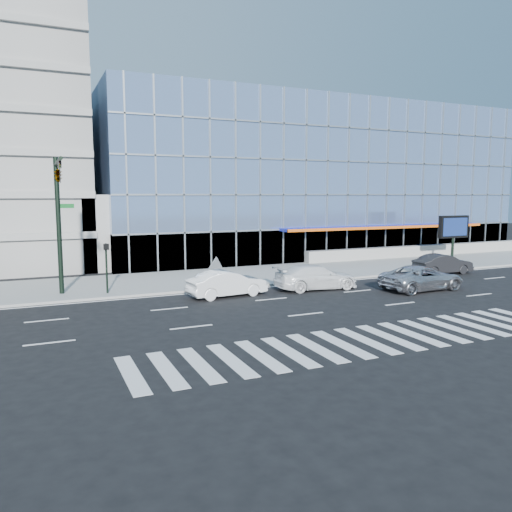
% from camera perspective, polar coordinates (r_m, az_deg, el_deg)
% --- Properties ---
extents(ground, '(160.00, 160.00, 0.00)m').
position_cam_1_polar(ground, '(28.95, 1.76, -4.96)').
color(ground, black).
rests_on(ground, ground).
extents(sidewalk, '(120.00, 8.00, 0.15)m').
position_cam_1_polar(sidewalk, '(36.17, -3.78, -2.43)').
color(sidewalk, gray).
rests_on(sidewalk, ground).
extents(theatre_building, '(42.00, 26.00, 15.00)m').
position_cam_1_polar(theatre_building, '(57.85, 3.05, 8.50)').
color(theatre_building, '#7794C6').
rests_on(theatre_building, ground).
extents(ramp_block, '(6.00, 8.00, 6.00)m').
position_cam_1_polar(ramp_block, '(44.04, -15.76, 2.85)').
color(ramp_block, gray).
rests_on(ramp_block, ground).
extents(retaining_wall, '(30.00, 0.80, 1.00)m').
position_cam_1_polar(retaining_wall, '(52.21, 20.23, 0.71)').
color(retaining_wall, gray).
rests_on(retaining_wall, sidewalk).
extents(traffic_signal, '(1.14, 5.74, 8.00)m').
position_cam_1_polar(traffic_signal, '(30.07, -21.66, 6.83)').
color(traffic_signal, black).
rests_on(traffic_signal, sidewalk).
extents(ped_signal_post, '(0.30, 0.33, 3.00)m').
position_cam_1_polar(ped_signal_post, '(30.90, -16.73, -0.46)').
color(ped_signal_post, black).
rests_on(ped_signal_post, sidewalk).
extents(marquee_sign, '(3.20, 0.43, 4.00)m').
position_cam_1_polar(marquee_sign, '(48.06, 21.64, 3.03)').
color(marquee_sign, black).
rests_on(marquee_sign, sidewalk).
extents(silver_suv, '(5.61, 2.73, 1.54)m').
position_cam_1_polar(silver_suv, '(33.29, 18.43, -2.40)').
color(silver_suv, silver).
rests_on(silver_suv, ground).
extents(white_suv, '(5.57, 2.60, 1.57)m').
position_cam_1_polar(white_suv, '(32.06, 6.86, -2.40)').
color(white_suv, white).
rests_on(white_suv, ground).
extents(white_sedan, '(4.89, 2.16, 1.56)m').
position_cam_1_polar(white_sedan, '(29.62, -3.34, -3.15)').
color(white_sedan, white).
rests_on(white_sedan, ground).
extents(dark_sedan, '(4.70, 1.90, 1.52)m').
position_cam_1_polar(dark_sedan, '(40.50, 20.56, -0.87)').
color(dark_sedan, black).
rests_on(dark_sedan, ground).
extents(tilted_panel, '(1.54, 1.08, 1.83)m').
position_cam_1_polar(tilted_panel, '(32.69, -4.64, -1.70)').
color(tilted_panel, gray).
rests_on(tilted_panel, sidewalk).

